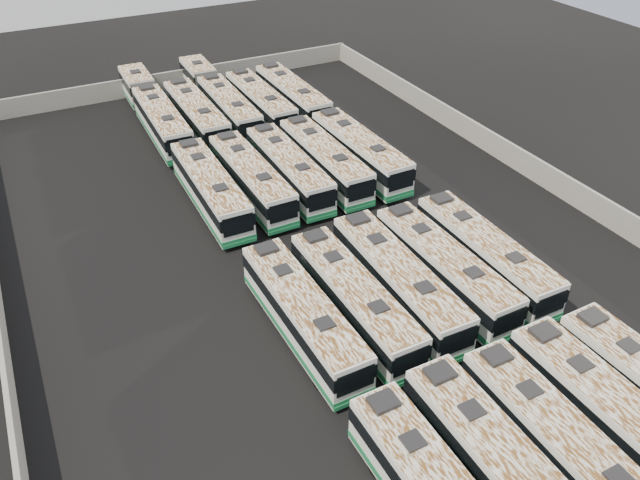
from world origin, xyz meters
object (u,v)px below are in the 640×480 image
(bus_midback_far_left, at_px, (211,189))
(bus_back_left, at_px, (197,115))
(bus_midfront_far_right, at_px, (484,254))
(bus_midback_center, at_px, (289,169))
(bus_midfront_right, at_px, (444,268))
(bus_midfront_far_left, at_px, (303,315))
(bus_back_center, at_px, (218,97))
(bus_back_far_left, at_px, (154,109))
(bus_back_right, at_px, (261,103))
(bus_midfront_left, at_px, (354,300))
(bus_midback_right, at_px, (324,160))
(bus_midback_far_right, at_px, (360,152))
(bus_midfront_center, at_px, (398,281))
(bus_midback_left, at_px, (251,179))
(bus_front_center, at_px, (564,451))
(bus_front_left, at_px, (506,477))
(bus_front_right, at_px, (617,423))
(bus_back_far_right, at_px, (292,97))

(bus_midback_far_left, bearing_deg, bus_back_left, 77.09)
(bus_midfront_far_right, relative_size, bus_midback_center, 1.00)
(bus_midfront_right, distance_m, bus_midfront_far_right, 3.58)
(bus_midfront_far_left, height_order, bus_back_center, bus_midfront_far_left)
(bus_back_far_left, xyz_separation_m, bus_back_right, (10.61, -3.51, -0.02))
(bus_midfront_left, height_order, bus_midback_far_left, bus_midback_far_left)
(bus_midback_right, xyz_separation_m, bus_midback_far_right, (3.63, -0.03, 0.03))
(bus_midfront_far_right, bearing_deg, bus_midfront_center, 179.03)
(bus_midback_right, relative_size, bus_back_far_left, 0.64)
(bus_midfront_left, relative_size, bus_midback_left, 0.99)
(bus_midback_far_left, xyz_separation_m, bus_back_right, (10.71, 14.83, -0.02))
(bus_midfront_left, bearing_deg, bus_front_center, -76.88)
(bus_back_left, relative_size, bus_back_center, 0.66)
(bus_front_left, distance_m, bus_front_right, 7.17)
(bus_midback_center, xyz_separation_m, bus_back_left, (-3.65, 14.56, 0.06))
(bus_midback_center, bearing_deg, bus_back_far_right, 64.47)
(bus_midback_far_left, height_order, bus_midback_right, bus_midback_far_left)
(bus_back_far_right, bearing_deg, bus_midfront_far_left, -114.28)
(bus_back_left, distance_m, bus_back_far_right, 10.84)
(bus_front_center, distance_m, bus_back_right, 47.35)
(bus_front_center, xyz_separation_m, bus_midfront_center, (-0.03, 14.96, 0.05))
(bus_midback_center, bearing_deg, bus_midback_far_right, 0.14)
(bus_midfront_center, bearing_deg, bus_front_center, -88.78)
(bus_front_right, height_order, bus_back_right, bus_front_right)
(bus_midback_far_right, distance_m, bus_back_far_right, 14.68)
(bus_midfront_far_left, relative_size, bus_midback_far_right, 0.97)
(bus_midfront_far_right, bearing_deg, bus_back_far_right, 90.26)
(bus_back_far_left, height_order, bus_back_left, bus_back_left)
(bus_midfront_center, bearing_deg, bus_midfront_far_right, -0.29)
(bus_midback_far_left, distance_m, bus_back_far_left, 18.35)
(bus_midback_center, height_order, bus_back_left, bus_back_left)
(bus_midfront_center, height_order, bus_midback_center, bus_midfront_center)
(bus_front_center, distance_m, bus_midback_far_left, 33.16)
(bus_midfront_far_left, distance_m, bus_midback_far_right, 22.66)
(bus_front_center, xyz_separation_m, bus_back_center, (0.13, 50.85, -0.01))
(bus_midback_left, distance_m, bus_back_far_right, 18.23)
(bus_midback_far_left, relative_size, bus_midback_right, 1.01)
(bus_front_center, relative_size, bus_midback_far_right, 0.97)
(bus_midfront_far_right, relative_size, bus_back_center, 0.64)
(bus_front_center, height_order, bus_back_left, bus_back_left)
(bus_front_left, relative_size, bus_front_center, 1.03)
(bus_midfront_far_right, relative_size, bus_midback_left, 0.99)
(bus_midback_far_right, bearing_deg, bus_midfront_right, -102.60)
(bus_midfront_right, height_order, bus_midback_left, bus_midback_left)
(bus_front_center, height_order, bus_midback_right, bus_midback_right)
(bus_midfront_far_left, bearing_deg, bus_midfront_left, -3.72)
(bus_back_far_left, bearing_deg, bus_back_left, -45.02)
(bus_midfront_right, distance_m, bus_back_far_right, 32.60)
(bus_midfront_right, bearing_deg, bus_front_right, -90.72)
(bus_midback_far_left, xyz_separation_m, bus_back_left, (3.59, 14.72, 0.02))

